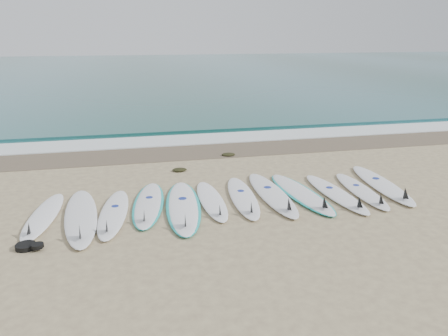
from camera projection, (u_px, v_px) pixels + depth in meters
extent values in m
plane|color=tan|center=(229.00, 202.00, 9.00)|extent=(120.00, 120.00, 0.00)
cube|color=#1F5A5B|center=(146.00, 71.00, 39.24)|extent=(120.00, 55.00, 0.03)
cube|color=brown|center=(197.00, 151.00, 12.81)|extent=(120.00, 1.80, 0.01)
cube|color=silver|center=(190.00, 140.00, 14.11)|extent=(120.00, 1.40, 0.04)
cube|color=#1F5A5B|center=(184.00, 129.00, 15.50)|extent=(120.00, 1.00, 0.10)
ellipsoid|color=white|center=(44.00, 215.00, 8.25)|extent=(0.74, 2.38, 0.08)
cone|color=black|center=(29.00, 228.00, 7.40)|extent=(0.22, 0.27, 0.25)
ellipsoid|color=white|center=(81.00, 216.00, 8.21)|extent=(0.82, 2.90, 0.09)
cone|color=black|center=(80.00, 231.00, 7.21)|extent=(0.27, 0.32, 0.31)
ellipsoid|color=white|center=(114.00, 213.00, 8.37)|extent=(0.77, 2.50, 0.08)
cone|color=black|center=(107.00, 226.00, 7.47)|extent=(0.23, 0.28, 0.26)
cylinder|color=navy|center=(115.00, 206.00, 8.58)|extent=(0.16, 0.16, 0.01)
ellipsoid|color=white|center=(148.00, 204.00, 8.81)|extent=(0.85, 2.54, 0.08)
ellipsoid|color=#1BB2AF|center=(148.00, 204.00, 8.81)|extent=(0.94, 2.57, 0.06)
cone|color=black|center=(144.00, 215.00, 7.90)|extent=(0.24, 0.29, 0.27)
cylinder|color=navy|center=(149.00, 197.00, 9.03)|extent=(0.16, 0.16, 0.01)
ellipsoid|color=white|center=(183.00, 206.00, 8.69)|extent=(0.85, 2.88, 0.09)
ellipsoid|color=#1BB2AF|center=(183.00, 206.00, 8.69)|extent=(0.95, 2.91, 0.07)
cone|color=black|center=(185.00, 219.00, 7.66)|extent=(0.27, 0.32, 0.30)
cylinder|color=navy|center=(182.00, 198.00, 8.93)|extent=(0.18, 0.18, 0.01)
ellipsoid|color=white|center=(211.00, 200.00, 9.00)|extent=(0.49, 2.32, 0.07)
cone|color=black|center=(220.00, 210.00, 8.17)|extent=(0.20, 0.25, 0.25)
ellipsoid|color=white|center=(243.00, 197.00, 9.18)|extent=(0.74, 2.55, 0.08)
cone|color=black|center=(251.00, 207.00, 8.27)|extent=(0.24, 0.29, 0.27)
cylinder|color=navy|center=(241.00, 191.00, 9.40)|extent=(0.16, 0.16, 0.01)
ellipsoid|color=white|center=(271.00, 193.00, 9.35)|extent=(0.59, 2.79, 0.09)
cone|color=black|center=(289.00, 204.00, 8.35)|extent=(0.24, 0.30, 0.30)
cylinder|color=navy|center=(268.00, 187.00, 9.58)|extent=(0.16, 0.16, 0.01)
ellipsoid|color=white|center=(301.00, 193.00, 9.38)|extent=(0.79, 2.69, 0.09)
ellipsoid|color=#1BB2AF|center=(301.00, 193.00, 9.38)|extent=(0.89, 2.72, 0.06)
cone|color=black|center=(324.00, 202.00, 8.46)|extent=(0.25, 0.30, 0.28)
ellipsoid|color=white|center=(335.00, 193.00, 9.38)|extent=(0.66, 2.55, 0.08)
cone|color=black|center=(359.00, 202.00, 8.49)|extent=(0.23, 0.28, 0.27)
cylinder|color=navy|center=(329.00, 188.00, 9.59)|extent=(0.15, 0.15, 0.01)
ellipsoid|color=white|center=(361.00, 190.00, 9.55)|extent=(0.65, 2.42, 0.08)
cone|color=black|center=(381.00, 199.00, 8.69)|extent=(0.22, 0.27, 0.25)
cylinder|color=navy|center=(356.00, 185.00, 9.76)|extent=(0.15, 0.15, 0.01)
ellipsoid|color=white|center=(381.00, 184.00, 9.92)|extent=(0.83, 2.83, 0.09)
cone|color=black|center=(405.00, 193.00, 8.91)|extent=(0.26, 0.32, 0.30)
cylinder|color=navy|center=(376.00, 178.00, 10.16)|extent=(0.17, 0.17, 0.01)
ellipsoid|color=black|center=(180.00, 170.00, 11.00)|extent=(0.36, 0.28, 0.07)
ellipsoid|color=black|center=(228.00, 154.00, 12.35)|extent=(0.39, 0.30, 0.08)
cylinder|color=black|center=(26.00, 246.00, 7.06)|extent=(0.32, 0.32, 0.08)
cylinder|color=black|center=(37.00, 246.00, 7.00)|extent=(0.20, 0.20, 0.06)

